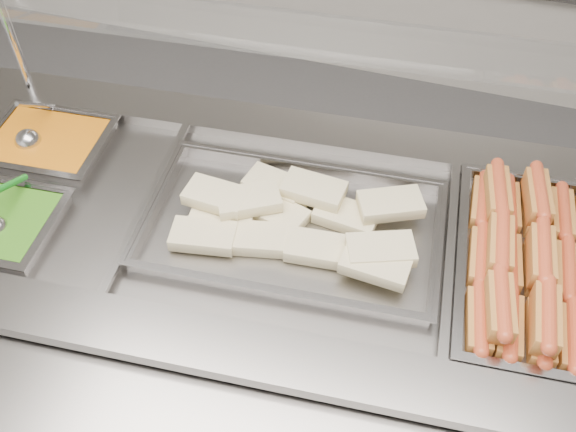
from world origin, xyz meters
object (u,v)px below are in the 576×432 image
(sneeze_guard, at_px, (288,35))
(pan_hotdogs, at_px, (533,276))
(steam_counter, at_px, (271,322))
(pan_wraps, at_px, (292,230))
(ladle, at_px, (29,139))

(sneeze_guard, distance_m, pan_hotdogs, 0.81)
(steam_counter, height_order, sneeze_guard, sneeze_guard)
(pan_hotdogs, xyz_separation_m, pan_wraps, (-0.58, -0.05, 0.02))
(sneeze_guard, bearing_deg, pan_wraps, -69.91)
(steam_counter, height_order, ladle, ladle)
(ladle, bearing_deg, sneeze_guard, 12.07)
(ladle, bearing_deg, pan_wraps, -5.20)
(pan_wraps, bearing_deg, ladle, 174.80)
(pan_wraps, height_order, ladle, ladle)
(sneeze_guard, xyz_separation_m, pan_hotdogs, (0.67, -0.17, -0.42))
(pan_hotdogs, bearing_deg, ladle, 179.05)
(pan_hotdogs, xyz_separation_m, ladle, (-1.37, 0.02, 0.05))
(steam_counter, bearing_deg, pan_hotdogs, 4.75)
(steam_counter, relative_size, sneeze_guard, 1.16)
(sneeze_guard, xyz_separation_m, ladle, (-0.70, -0.15, -0.37))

